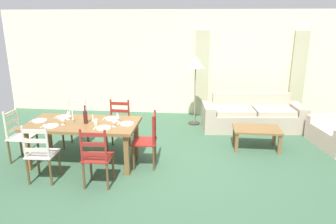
% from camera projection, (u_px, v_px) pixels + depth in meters
% --- Properties ---
extents(ground_plane, '(9.60, 9.60, 0.02)m').
position_uv_depth(ground_plane, '(168.00, 167.00, 5.49)').
color(ground_plane, '#385C42').
extents(wall_far, '(9.60, 0.16, 2.70)m').
position_uv_depth(wall_far, '(182.00, 63.00, 8.25)').
color(wall_far, beige).
rests_on(wall_far, ground_plane).
extents(curtain_panel_left, '(0.35, 0.08, 2.20)m').
position_uv_depth(curtain_panel_left, '(202.00, 74.00, 8.13)').
color(curtain_panel_left, '#B7B38B').
rests_on(curtain_panel_left, ground_plane).
extents(curtain_panel_right, '(0.35, 0.08, 2.20)m').
position_uv_depth(curtain_panel_right, '(298.00, 76.00, 7.88)').
color(curtain_panel_right, '#B7B38B').
rests_on(curtain_panel_right, ground_plane).
extents(dining_table, '(1.90, 0.96, 0.75)m').
position_uv_depth(dining_table, '(83.00, 127.00, 5.44)').
color(dining_table, brown).
rests_on(dining_table, ground_plane).
extents(dining_chair_near_left, '(0.44, 0.42, 0.96)m').
position_uv_depth(dining_chair_near_left, '(41.00, 153.00, 4.84)').
color(dining_chair_near_left, beige).
rests_on(dining_chair_near_left, ground_plane).
extents(dining_chair_near_right, '(0.43, 0.41, 0.96)m').
position_uv_depth(dining_chair_near_right, '(97.00, 157.00, 4.71)').
color(dining_chair_near_right, maroon).
rests_on(dining_chair_near_right, ground_plane).
extents(dining_chair_far_left, '(0.45, 0.43, 0.96)m').
position_uv_depth(dining_chair_far_left, '(76.00, 123.00, 6.27)').
color(dining_chair_far_left, beige).
rests_on(dining_chair_far_left, ground_plane).
extents(dining_chair_far_right, '(0.44, 0.42, 0.96)m').
position_uv_depth(dining_chair_far_right, '(119.00, 125.00, 6.14)').
color(dining_chair_far_right, maroon).
rests_on(dining_chair_far_right, ground_plane).
extents(dining_chair_head_west, '(0.40, 0.42, 0.96)m').
position_uv_depth(dining_chair_head_west, '(19.00, 135.00, 5.60)').
color(dining_chair_head_west, beige).
rests_on(dining_chair_head_west, ground_plane).
extents(dining_chair_head_east, '(0.43, 0.45, 0.96)m').
position_uv_depth(dining_chair_head_east, '(148.00, 140.00, 5.38)').
color(dining_chair_head_east, maroon).
rests_on(dining_chair_head_east, ground_plane).
extents(dinner_plate_near_left, '(0.24, 0.24, 0.02)m').
position_uv_depth(dinner_plate_near_left, '(51.00, 126.00, 5.23)').
color(dinner_plate_near_left, white).
rests_on(dinner_plate_near_left, dining_table).
extents(fork_near_left, '(0.03, 0.17, 0.01)m').
position_uv_depth(fork_near_left, '(43.00, 126.00, 5.24)').
color(fork_near_left, silver).
rests_on(fork_near_left, dining_table).
extents(dinner_plate_near_right, '(0.24, 0.24, 0.02)m').
position_uv_depth(dinner_plate_near_right, '(104.00, 128.00, 5.13)').
color(dinner_plate_near_right, white).
rests_on(dinner_plate_near_right, dining_table).
extents(fork_near_right, '(0.03, 0.17, 0.01)m').
position_uv_depth(fork_near_right, '(95.00, 128.00, 5.15)').
color(fork_near_right, silver).
rests_on(fork_near_right, dining_table).
extents(dinner_plate_far_left, '(0.24, 0.24, 0.02)m').
position_uv_depth(dinner_plate_far_left, '(64.00, 117.00, 5.70)').
color(dinner_plate_far_left, white).
rests_on(dinner_plate_far_left, dining_table).
extents(fork_far_left, '(0.03, 0.17, 0.01)m').
position_uv_depth(fork_far_left, '(56.00, 117.00, 5.72)').
color(fork_far_left, silver).
rests_on(fork_far_left, dining_table).
extents(dinner_plate_far_right, '(0.24, 0.24, 0.02)m').
position_uv_depth(dinner_plate_far_right, '(112.00, 119.00, 5.61)').
color(dinner_plate_far_right, white).
rests_on(dinner_plate_far_right, dining_table).
extents(fork_far_right, '(0.02, 0.17, 0.01)m').
position_uv_depth(fork_far_right, '(104.00, 119.00, 5.63)').
color(fork_far_right, silver).
rests_on(fork_far_right, dining_table).
extents(dinner_plate_head_west, '(0.24, 0.24, 0.02)m').
position_uv_depth(dinner_plate_head_west, '(40.00, 121.00, 5.50)').
color(dinner_plate_head_west, white).
rests_on(dinner_plate_head_west, dining_table).
extents(fork_head_west, '(0.03, 0.17, 0.01)m').
position_uv_depth(fork_head_west, '(32.00, 121.00, 5.51)').
color(fork_head_west, silver).
rests_on(fork_head_west, dining_table).
extents(dinner_plate_head_east, '(0.24, 0.24, 0.02)m').
position_uv_depth(dinner_plate_head_east, '(127.00, 124.00, 5.34)').
color(dinner_plate_head_east, white).
rests_on(dinner_plate_head_east, dining_table).
extents(fork_head_east, '(0.02, 0.17, 0.01)m').
position_uv_depth(fork_head_east, '(118.00, 124.00, 5.35)').
color(fork_head_east, silver).
rests_on(fork_head_east, dining_table).
extents(wine_bottle, '(0.07, 0.07, 0.32)m').
position_uv_depth(wine_bottle, '(85.00, 117.00, 5.35)').
color(wine_bottle, '#471919').
rests_on(wine_bottle, dining_table).
extents(wine_glass_near_left, '(0.06, 0.06, 0.16)m').
position_uv_depth(wine_glass_near_left, '(62.00, 118.00, 5.28)').
color(wine_glass_near_left, white).
rests_on(wine_glass_near_left, dining_table).
extents(wine_glass_near_right, '(0.06, 0.06, 0.16)m').
position_uv_depth(wine_glass_near_right, '(114.00, 120.00, 5.19)').
color(wine_glass_near_right, white).
rests_on(wine_glass_near_right, dining_table).
extents(wine_glass_far_left, '(0.06, 0.06, 0.16)m').
position_uv_depth(wine_glass_far_left, '(68.00, 114.00, 5.56)').
color(wine_glass_far_left, white).
rests_on(wine_glass_far_left, dining_table).
extents(wine_glass_far_right, '(0.06, 0.06, 0.16)m').
position_uv_depth(wine_glass_far_right, '(117.00, 115.00, 5.46)').
color(wine_glass_far_right, white).
rests_on(wine_glass_far_right, dining_table).
extents(coffee_cup_primary, '(0.07, 0.07, 0.09)m').
position_uv_depth(coffee_cup_primary, '(96.00, 122.00, 5.31)').
color(coffee_cup_primary, beige).
rests_on(coffee_cup_primary, dining_table).
extents(candle_tall, '(0.05, 0.05, 0.25)m').
position_uv_depth(candle_tall, '(73.00, 118.00, 5.44)').
color(candle_tall, '#998C66').
rests_on(candle_tall, dining_table).
extents(candle_short, '(0.05, 0.05, 0.16)m').
position_uv_depth(candle_short, '(93.00, 121.00, 5.35)').
color(candle_short, '#998C66').
rests_on(candle_short, dining_table).
extents(couch, '(2.35, 1.03, 0.80)m').
position_uv_depth(couch, '(252.00, 116.00, 7.31)').
color(couch, '#B2A28C').
rests_on(couch, ground_plane).
extents(coffee_table, '(0.90, 0.56, 0.42)m').
position_uv_depth(coffee_table, '(257.00, 131.00, 6.14)').
color(coffee_table, brown).
rests_on(coffee_table, ground_plane).
extents(standing_lamp, '(0.40, 0.40, 1.64)m').
position_uv_depth(standing_lamp, '(196.00, 66.00, 7.30)').
color(standing_lamp, '#332D28').
rests_on(standing_lamp, ground_plane).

